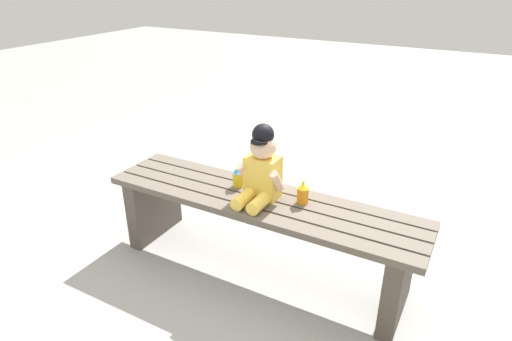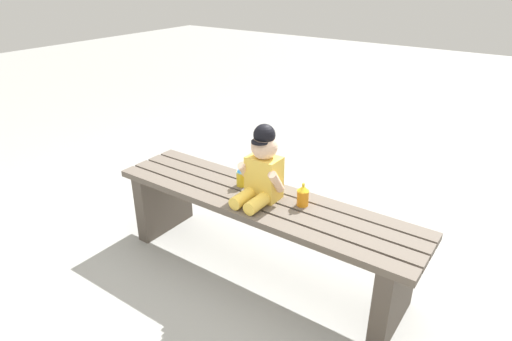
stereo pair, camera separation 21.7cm
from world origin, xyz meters
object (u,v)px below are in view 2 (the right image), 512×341
Objects in this scene: child_figure at (262,168)px; sippy_cup_right at (303,195)px; sippy_cup_left at (242,176)px; park_bench at (261,221)px.

child_figure reaches higher than sippy_cup_right.
child_figure is 0.22m from sippy_cup_left.
park_bench is at bearing -19.32° from sippy_cup_left.
child_figure is 3.26× the size of sippy_cup_left.
child_figure is at bearing -18.94° from sippy_cup_left.
sippy_cup_left is at bearing 161.06° from child_figure.
sippy_cup_right is at bearing 16.03° from child_figure.
park_bench is 0.27m from sippy_cup_left.
park_bench is 0.30m from sippy_cup_right.
park_bench is 0.32m from child_figure.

